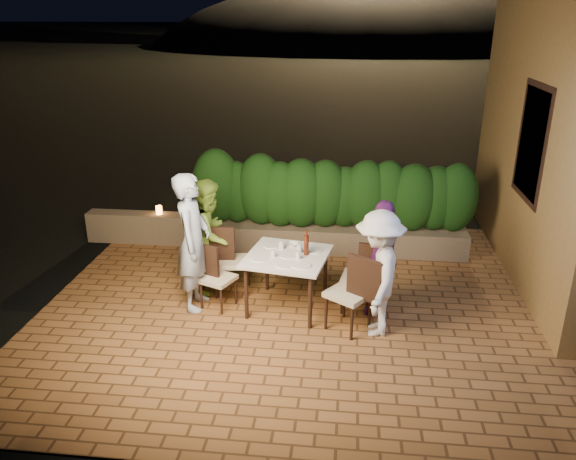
# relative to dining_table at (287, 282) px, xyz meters

# --- Properties ---
(ground) EXTENTS (400.00, 400.00, 0.00)m
(ground) POSITION_rel_dining_table_xyz_m (0.33, -0.32, -0.40)
(ground) COLOR black
(ground) RESTS_ON ground
(terrace_floor) EXTENTS (7.00, 6.00, 0.15)m
(terrace_floor) POSITION_rel_dining_table_xyz_m (0.33, 0.18, -0.45)
(terrace_floor) COLOR brown
(terrace_floor) RESTS_ON ground
(window_pane) EXTENTS (0.08, 1.00, 1.40)m
(window_pane) POSITION_rel_dining_table_xyz_m (3.15, 1.18, 1.62)
(window_pane) COLOR black
(window_pane) RESTS_ON building_wall
(window_frame) EXTENTS (0.06, 1.15, 1.55)m
(window_frame) POSITION_rel_dining_table_xyz_m (3.14, 1.18, 1.62)
(window_frame) COLOR black
(window_frame) RESTS_ON building_wall
(planter) EXTENTS (4.20, 0.55, 0.40)m
(planter) POSITION_rel_dining_table_xyz_m (0.53, 1.98, -0.17)
(planter) COLOR brown
(planter) RESTS_ON ground
(hedge) EXTENTS (4.00, 0.70, 1.10)m
(hedge) POSITION_rel_dining_table_xyz_m (0.53, 1.98, 0.57)
(hedge) COLOR #14390F
(hedge) RESTS_ON planter
(parapet) EXTENTS (2.20, 0.30, 0.50)m
(parapet) POSITION_rel_dining_table_xyz_m (-2.47, 1.98, -0.12)
(parapet) COLOR brown
(parapet) RESTS_ON ground
(hill) EXTENTS (52.00, 40.00, 22.00)m
(hill) POSITION_rel_dining_table_xyz_m (2.33, 59.68, -4.38)
(hill) COLOR black
(hill) RESTS_ON ground
(dining_table) EXTENTS (1.15, 1.15, 0.75)m
(dining_table) POSITION_rel_dining_table_xyz_m (0.00, 0.00, 0.00)
(dining_table) COLOR white
(dining_table) RESTS_ON ground
(plate_nw) EXTENTS (0.20, 0.20, 0.01)m
(plate_nw) POSITION_rel_dining_table_xyz_m (-0.34, -0.17, 0.38)
(plate_nw) COLOR white
(plate_nw) RESTS_ON dining_table
(plate_sw) EXTENTS (0.20, 0.20, 0.01)m
(plate_sw) POSITION_rel_dining_table_xyz_m (-0.24, 0.26, 0.38)
(plate_sw) COLOR white
(plate_sw) RESTS_ON dining_table
(plate_ne) EXTENTS (0.24, 0.24, 0.01)m
(plate_ne) POSITION_rel_dining_table_xyz_m (0.21, -0.29, 0.38)
(plate_ne) COLOR white
(plate_ne) RESTS_ON dining_table
(plate_se) EXTENTS (0.23, 0.23, 0.01)m
(plate_se) POSITION_rel_dining_table_xyz_m (0.32, 0.17, 0.38)
(plate_se) COLOR white
(plate_se) RESTS_ON dining_table
(plate_centre) EXTENTS (0.21, 0.21, 0.01)m
(plate_centre) POSITION_rel_dining_table_xyz_m (0.01, -0.03, 0.38)
(plate_centre) COLOR white
(plate_centre) RESTS_ON dining_table
(plate_front) EXTENTS (0.20, 0.20, 0.01)m
(plate_front) POSITION_rel_dining_table_xyz_m (-0.00, -0.32, 0.38)
(plate_front) COLOR white
(plate_front) RESTS_ON dining_table
(glass_nw) EXTENTS (0.06, 0.06, 0.10)m
(glass_nw) POSITION_rel_dining_table_xyz_m (-0.17, -0.09, 0.42)
(glass_nw) COLOR silver
(glass_nw) RESTS_ON dining_table
(glass_sw) EXTENTS (0.07, 0.07, 0.12)m
(glass_sw) POSITION_rel_dining_table_xyz_m (-0.09, 0.17, 0.43)
(glass_sw) COLOR silver
(glass_sw) RESTS_ON dining_table
(glass_ne) EXTENTS (0.06, 0.06, 0.11)m
(glass_ne) POSITION_rel_dining_table_xyz_m (0.15, -0.11, 0.43)
(glass_ne) COLOR silver
(glass_ne) RESTS_ON dining_table
(glass_se) EXTENTS (0.07, 0.07, 0.12)m
(glass_se) POSITION_rel_dining_table_xyz_m (0.15, 0.09, 0.44)
(glass_se) COLOR silver
(glass_se) RESTS_ON dining_table
(beer_bottle) EXTENTS (0.06, 0.06, 0.33)m
(beer_bottle) POSITION_rel_dining_table_xyz_m (0.24, 0.04, 0.54)
(beer_bottle) COLOR #4B1A0C
(beer_bottle) RESTS_ON dining_table
(bowl) EXTENTS (0.19, 0.19, 0.04)m
(bowl) POSITION_rel_dining_table_xyz_m (0.04, 0.31, 0.39)
(bowl) COLOR white
(bowl) RESTS_ON dining_table
(chair_left_front) EXTENTS (0.51, 0.51, 0.84)m
(chair_left_front) POSITION_rel_dining_table_xyz_m (-0.89, -0.06, 0.04)
(chair_left_front) COLOR black
(chair_left_front) RESTS_ON ground
(chair_left_back) EXTENTS (0.48, 0.48, 0.95)m
(chair_left_back) POSITION_rel_dining_table_xyz_m (-0.77, 0.38, 0.10)
(chair_left_back) COLOR black
(chair_left_back) RESTS_ON ground
(chair_right_front) EXTENTS (0.64, 0.64, 1.00)m
(chair_right_front) POSITION_rel_dining_table_xyz_m (0.79, -0.43, 0.12)
(chair_right_front) COLOR black
(chair_right_front) RESTS_ON ground
(chair_right_back) EXTENTS (0.50, 0.50, 0.93)m
(chair_right_back) POSITION_rel_dining_table_xyz_m (0.91, 0.07, 0.09)
(chair_right_back) COLOR black
(chair_right_back) RESTS_ON ground
(diner_blue) EXTENTS (0.45, 0.67, 1.80)m
(diner_blue) POSITION_rel_dining_table_xyz_m (-1.19, -0.07, 0.53)
(diner_blue) COLOR #9EB2CB
(diner_blue) RESTS_ON ground
(diner_green) EXTENTS (0.67, 0.82, 1.56)m
(diner_green) POSITION_rel_dining_table_xyz_m (-1.11, 0.49, 0.41)
(diner_green) COLOR #87B739
(diner_green) RESTS_ON ground
(diner_white) EXTENTS (0.60, 1.01, 1.54)m
(diner_white) POSITION_rel_dining_table_xyz_m (1.12, -0.46, 0.39)
(diner_white) COLOR white
(diner_white) RESTS_ON ground
(diner_purple) EXTENTS (0.52, 0.93, 1.51)m
(diner_purple) POSITION_rel_dining_table_xyz_m (1.19, 0.05, 0.38)
(diner_purple) COLOR #67256F
(diner_purple) RESTS_ON ground
(parapet_lamp) EXTENTS (0.10, 0.10, 0.14)m
(parapet_lamp) POSITION_rel_dining_table_xyz_m (-2.35, 1.98, 0.20)
(parapet_lamp) COLOR orange
(parapet_lamp) RESTS_ON parapet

